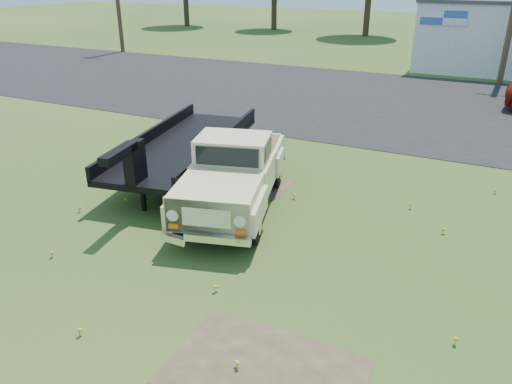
% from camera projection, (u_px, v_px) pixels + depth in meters
% --- Properties ---
extents(ground, '(140.00, 140.00, 0.00)m').
position_uv_depth(ground, '(261.00, 257.00, 10.81)').
color(ground, '#2A4D18').
rests_on(ground, ground).
extents(asphalt_lot, '(90.00, 14.00, 0.02)m').
position_uv_depth(asphalt_lot, '(399.00, 104.00, 23.12)').
color(asphalt_lot, black).
rests_on(asphalt_lot, ground).
extents(dirt_patch_a, '(3.00, 2.00, 0.01)m').
position_uv_depth(dirt_patch_a, '(265.00, 371.00, 7.75)').
color(dirt_patch_a, '#433524').
rests_on(dirt_patch_a, ground).
extents(dirt_patch_b, '(2.20, 1.60, 0.01)m').
position_uv_depth(dirt_patch_b, '(250.00, 184.00, 14.48)').
color(dirt_patch_b, '#433524').
rests_on(dirt_patch_b, ground).
extents(vintage_pickup_truck, '(3.46, 5.79, 1.97)m').
position_uv_depth(vintage_pickup_truck, '(234.00, 173.00, 12.64)').
color(vintage_pickup_truck, beige).
rests_on(vintage_pickup_truck, ground).
extents(flatbed_trailer, '(3.62, 7.56, 1.98)m').
position_uv_depth(flatbed_trailer, '(185.00, 142.00, 14.93)').
color(flatbed_trailer, black).
rests_on(flatbed_trailer, ground).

